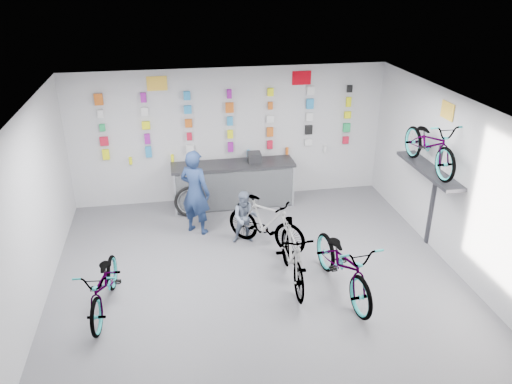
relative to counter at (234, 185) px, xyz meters
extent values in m
plane|color=#515156|center=(0.00, -3.54, -0.49)|extent=(8.00, 8.00, 0.00)
plane|color=white|center=(0.00, -3.54, 2.51)|extent=(8.00, 8.00, 0.00)
plane|color=silver|center=(0.00, 0.46, 1.01)|extent=(7.00, 0.00, 7.00)
plane|color=silver|center=(-3.50, -3.54, 1.01)|extent=(0.00, 8.00, 8.00)
plane|color=silver|center=(3.50, -3.54, 1.01)|extent=(0.00, 8.00, 8.00)
cube|color=black|center=(0.00, 0.01, -0.04)|extent=(2.60, 0.60, 0.90)
cube|color=silver|center=(0.00, -0.29, -0.01)|extent=(2.60, 0.02, 0.90)
cube|color=silver|center=(-1.30, -0.29, -0.01)|extent=(0.04, 0.04, 0.96)
cube|color=silver|center=(1.30, -0.29, -0.01)|extent=(0.04, 0.04, 0.96)
cube|color=black|center=(0.00, 0.01, 0.48)|extent=(2.70, 0.66, 0.06)
cube|color=#E9EC10|center=(-2.70, 0.39, 0.76)|extent=(0.14, 0.06, 0.22)
cube|color=#267EBA|center=(-1.80, 0.39, 0.76)|extent=(0.13, 0.06, 0.24)
cube|color=silver|center=(-0.90, 0.39, 0.76)|extent=(0.17, 0.06, 0.19)
cube|color=#8C168E|center=(0.00, 0.39, 0.76)|extent=(0.12, 0.06, 0.22)
cube|color=red|center=(0.90, 0.39, 0.76)|extent=(0.12, 0.06, 0.19)
cube|color=silver|center=(1.80, 0.39, 0.76)|extent=(0.17, 0.06, 0.14)
cube|color=red|center=(2.70, 0.39, 0.76)|extent=(0.14, 0.06, 0.17)
cube|color=red|center=(-2.70, 0.39, 1.06)|extent=(0.17, 0.06, 0.19)
cube|color=#8C168E|center=(-1.80, 0.39, 1.06)|extent=(0.12, 0.06, 0.22)
cube|color=red|center=(-0.90, 0.39, 1.06)|extent=(0.11, 0.06, 0.17)
cube|color=#E9EC10|center=(0.00, 0.39, 1.06)|extent=(0.12, 0.06, 0.18)
cube|color=#C35517|center=(0.90, 0.39, 1.06)|extent=(0.14, 0.06, 0.21)
cube|color=black|center=(1.80, 0.39, 1.06)|extent=(0.16, 0.06, 0.21)
cube|color=#1E9D52|center=(2.70, 0.39, 1.06)|extent=(0.16, 0.06, 0.20)
cube|color=#1E9D52|center=(-2.70, 0.39, 1.36)|extent=(0.11, 0.06, 0.15)
cube|color=#E9EC10|center=(-1.80, 0.39, 1.36)|extent=(0.17, 0.06, 0.16)
cube|color=#C35517|center=(-0.90, 0.39, 1.36)|extent=(0.15, 0.06, 0.18)
cube|color=#267EBA|center=(0.00, 0.39, 1.36)|extent=(0.12, 0.06, 0.19)
cube|color=silver|center=(0.90, 0.39, 1.36)|extent=(0.17, 0.06, 0.15)
cube|color=silver|center=(1.80, 0.39, 1.36)|extent=(0.15, 0.06, 0.18)
cube|color=#E9EC10|center=(2.70, 0.39, 1.36)|extent=(0.15, 0.06, 0.15)
cube|color=silver|center=(-2.70, 0.39, 1.66)|extent=(0.11, 0.06, 0.16)
cube|color=silver|center=(-1.80, 0.39, 1.66)|extent=(0.14, 0.06, 0.17)
cube|color=#267EBA|center=(-0.90, 0.39, 1.66)|extent=(0.16, 0.06, 0.17)
cube|color=#C35517|center=(0.00, 0.39, 1.66)|extent=(0.17, 0.06, 0.22)
cube|color=#C35517|center=(0.90, 0.39, 1.66)|extent=(0.10, 0.06, 0.16)
cube|color=#267EBA|center=(1.80, 0.39, 1.66)|extent=(0.16, 0.06, 0.22)
cube|color=#E9EC10|center=(2.70, 0.39, 1.66)|extent=(0.11, 0.06, 0.22)
cube|color=#C35517|center=(-2.70, 0.39, 1.96)|extent=(0.17, 0.06, 0.24)
cube|color=#8C168E|center=(-1.80, 0.39, 1.96)|extent=(0.12, 0.06, 0.20)
cube|color=#267EBA|center=(-0.90, 0.39, 1.96)|extent=(0.14, 0.06, 0.18)
cube|color=#8C168E|center=(0.00, 0.39, 1.96)|extent=(0.10, 0.06, 0.19)
cube|color=#E9EC10|center=(0.90, 0.39, 1.96)|extent=(0.13, 0.06, 0.17)
cube|color=silver|center=(1.80, 0.39, 1.96)|extent=(0.17, 0.06, 0.19)
cube|color=black|center=(2.70, 0.39, 1.96)|extent=(0.11, 0.06, 0.16)
cylinder|color=#E9EC10|center=(-2.20, 0.37, 0.59)|extent=(0.07, 0.07, 0.16)
cylinder|color=#E9EC10|center=(-1.30, 0.37, 0.59)|extent=(0.07, 0.07, 0.16)
cylinder|color=#267EBA|center=(0.40, 0.37, 0.59)|extent=(0.07, 0.07, 0.16)
cylinder|color=#C35517|center=(1.30, 0.37, 0.59)|extent=(0.07, 0.07, 0.16)
cylinder|color=silver|center=(2.20, 0.37, 0.59)|extent=(0.07, 0.07, 0.16)
cube|color=#333338|center=(3.30, -2.34, 1.06)|extent=(0.38, 1.90, 0.06)
cube|color=#333338|center=(3.48, -2.34, 0.51)|extent=(0.04, 0.10, 2.00)
cube|color=yellow|center=(-1.50, 0.44, 2.23)|extent=(0.42, 0.02, 0.30)
cube|color=#BD0211|center=(1.60, 0.44, 2.23)|extent=(0.42, 0.02, 0.30)
cube|color=yellow|center=(3.48, -2.34, 2.16)|extent=(0.02, 0.40, 0.30)
imported|color=gray|center=(-2.49, -3.36, -0.03)|extent=(0.79, 1.80, 0.91)
imported|color=gray|center=(0.56, -3.15, 0.05)|extent=(0.57, 1.80, 1.07)
imported|color=gray|center=(1.32, -3.56, 0.05)|extent=(0.92, 2.11, 1.08)
imported|color=gray|center=(0.35, -1.92, 0.02)|extent=(1.57, 1.50, 1.02)
imported|color=gray|center=(3.25, -2.34, 1.57)|extent=(0.63, 1.80, 0.95)
imported|color=navy|center=(-0.91, -1.09, 0.39)|extent=(0.76, 0.71, 1.75)
imported|color=slate|center=(0.00, -1.67, 0.04)|extent=(0.55, 0.45, 1.06)
torus|color=black|center=(-0.99, -0.37, -0.15)|extent=(0.69, 0.17, 0.69)
torus|color=silver|center=(-0.99, -0.37, -0.15)|extent=(0.56, 0.11, 0.56)
cube|color=black|center=(0.47, 0.01, 0.62)|extent=(0.29, 0.31, 0.22)
camera|label=1|loc=(-1.32, -10.09, 4.50)|focal=35.00mm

